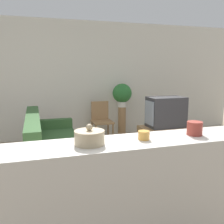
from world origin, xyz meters
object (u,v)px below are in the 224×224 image
at_px(potted_plant, 122,94).
at_px(decorative_bowl, 89,137).
at_px(couch, 52,152).
at_px(television, 166,112).
at_px(wooden_chair, 101,119).

bearing_deg(potted_plant, decorative_bowl, -113.11).
bearing_deg(decorative_bowl, couch, 94.54).
height_order(television, decorative_bowl, decorative_bowl).
bearing_deg(couch, potted_plant, 42.57).
distance_m(television, potted_plant, 1.41).
bearing_deg(television, potted_plant, 106.52).
bearing_deg(potted_plant, couch, -137.43).
bearing_deg(couch, television, 6.71).
xyz_separation_m(potted_plant, decorative_bowl, (-1.56, -3.65, 0.06)).
xyz_separation_m(couch, television, (2.12, 0.25, 0.49)).
height_order(potted_plant, decorative_bowl, potted_plant).
distance_m(couch, potted_plant, 2.45).
xyz_separation_m(couch, decorative_bowl, (0.16, -2.07, 0.78)).
distance_m(wooden_chair, potted_plant, 0.78).
relative_size(couch, wooden_chair, 2.35).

